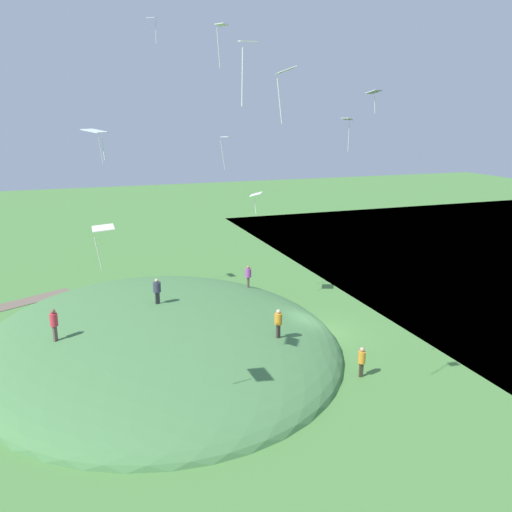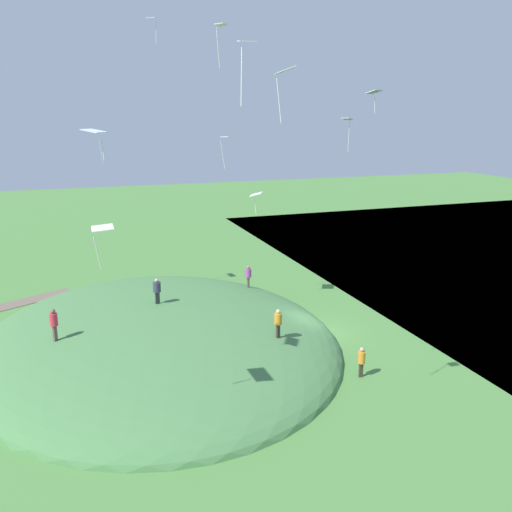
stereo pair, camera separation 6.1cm
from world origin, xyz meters
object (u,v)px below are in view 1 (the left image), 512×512
person_on_hilltop (278,320)px  person_watching_kites (362,358)px  kite_1 (103,229)px  kite_7 (95,132)px  kite_9 (247,50)px  kite_8 (347,122)px  person_near_shore (157,288)px  kite_5 (98,134)px  person_walking_path (54,321)px  kite_6 (221,30)px  kite_2 (152,20)px  kite_0 (374,93)px  person_with_child (248,274)px  kite_3 (256,195)px  kite_4 (225,140)px  kite_10 (285,73)px

person_on_hilltop → person_watching_kites: size_ratio=0.98×
kite_1 → kite_7: 4.04m
kite_7 → kite_9: (-4.77, 4.17, 2.69)m
person_watching_kites → kite_8: bearing=-109.8°
person_near_shore → kite_5: (2.41, -7.60, 9.15)m
person_watching_kites → person_on_hilltop: bearing=-38.8°
person_walking_path → kite_6: kite_6 is taller
kite_2 → kite_6: kite_2 is taller
kite_5 → person_on_hilltop: bearing=119.8°
person_walking_path → kite_1: kite_1 is taller
kite_1 → kite_9: (-4.88, 2.00, 6.10)m
person_on_hilltop → kite_0: size_ratio=1.25×
kite_6 → person_walking_path: bearing=-25.6°
kite_0 → kite_7: size_ratio=1.09×
kite_0 → kite_5: (14.80, -11.39, -2.50)m
kite_9 → person_with_child: bearing=-108.7°
person_on_hilltop → kite_1: kite_1 is taller
person_near_shore → person_with_child: size_ratio=0.99×
kite_3 → kite_2: bearing=-29.0°
kite_4 → kite_9: size_ratio=1.03×
person_watching_kites → kite_9: kite_9 is taller
person_near_shore → kite_8: bearing=-14.5°
person_walking_path → kite_9: 18.10m
kite_7 → kite_5: bearing=-93.7°
kite_9 → kite_10: (-2.47, -2.63, -0.46)m
person_with_child → kite_3: bearing=-143.3°
person_with_child → kite_8: (-6.05, 2.87, 10.72)m
kite_7 → person_watching_kites: bearing=-178.4°
person_watching_kites → kite_2: kite_2 is taller
kite_2 → kite_5: bearing=-18.1°
person_watching_kites → kite_9: (7.82, 4.53, 14.37)m
person_on_hilltop → kite_9: 15.60m
kite_1 → kite_2: 21.51m
kite_4 → kite_5: (7.98, -4.01, 0.35)m
person_near_shore → person_watching_kites: person_near_shore is taller
person_walking_path → person_on_hilltop: 12.00m
kite_3 → kite_4: 4.27m
person_walking_path → kite_2: size_ratio=1.08×
kite_6 → person_with_child: bearing=-114.4°
kite_7 → kite_6: bearing=-155.8°
kite_2 → kite_8: size_ratio=0.75×
kite_0 → kite_5: bearing=-37.6°
person_walking_path → kite_3: bearing=-23.7°
kite_0 → kite_10: size_ratio=0.61×
kite_2 → kite_7: (5.04, 16.09, -6.75)m
person_on_hilltop → kite_4: kite_4 is taller
kite_5 → kite_10: kite_10 is taller
person_watching_kites → kite_10: 15.02m
kite_5 → kite_3: bearing=155.0°
person_with_child → kite_7: (10.71, 13.33, 10.52)m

